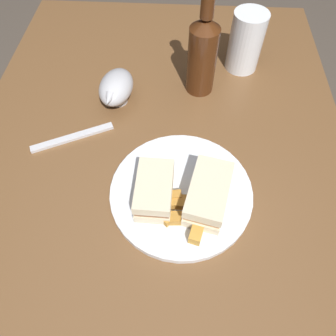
{
  "coord_description": "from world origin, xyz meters",
  "views": [
    {
      "loc": [
        -0.38,
        -0.05,
        1.31
      ],
      "look_at": [
        -0.04,
        -0.03,
        0.81
      ],
      "focal_mm": 33.76,
      "sensor_mm": 36.0,
      "label": 1
    }
  ],
  "objects_px": {
    "sandwich_half_left": "(154,191)",
    "pint_glass": "(245,45)",
    "cider_bottle": "(203,54)",
    "plate": "(181,192)",
    "fork": "(73,137)",
    "sandwich_half_right": "(208,194)",
    "gravy_boat": "(116,87)"
  },
  "relations": [
    {
      "from": "sandwich_half_left",
      "to": "pint_glass",
      "type": "distance_m",
      "value": 0.45
    },
    {
      "from": "pint_glass",
      "to": "gravy_boat",
      "type": "relative_size",
      "value": 1.1
    },
    {
      "from": "cider_bottle",
      "to": "fork",
      "type": "distance_m",
      "value": 0.34
    },
    {
      "from": "fork",
      "to": "plate",
      "type": "bearing_deg",
      "value": -53.21
    },
    {
      "from": "pint_glass",
      "to": "cider_bottle",
      "type": "height_order",
      "value": "cider_bottle"
    },
    {
      "from": "sandwich_half_left",
      "to": "plate",
      "type": "bearing_deg",
      "value": -68.81
    },
    {
      "from": "plate",
      "to": "sandwich_half_left",
      "type": "height_order",
      "value": "sandwich_half_left"
    },
    {
      "from": "sandwich_half_left",
      "to": "fork",
      "type": "height_order",
      "value": "sandwich_half_left"
    },
    {
      "from": "pint_glass",
      "to": "cider_bottle",
      "type": "distance_m",
      "value": 0.14
    },
    {
      "from": "gravy_boat",
      "to": "fork",
      "type": "relative_size",
      "value": 0.73
    },
    {
      "from": "cider_bottle",
      "to": "pint_glass",
      "type": "bearing_deg",
      "value": -50.48
    },
    {
      "from": "pint_glass",
      "to": "sandwich_half_right",
      "type": "bearing_deg",
      "value": 167.19
    },
    {
      "from": "sandwich_half_left",
      "to": "gravy_boat",
      "type": "height_order",
      "value": "gravy_boat"
    },
    {
      "from": "pint_glass",
      "to": "fork",
      "type": "relative_size",
      "value": 0.8
    },
    {
      "from": "plate",
      "to": "gravy_boat",
      "type": "relative_size",
      "value": 2.08
    },
    {
      "from": "sandwich_half_left",
      "to": "gravy_boat",
      "type": "relative_size",
      "value": 0.82
    },
    {
      "from": "sandwich_half_left",
      "to": "sandwich_half_right",
      "type": "distance_m",
      "value": 0.1
    },
    {
      "from": "plate",
      "to": "cider_bottle",
      "type": "bearing_deg",
      "value": -6.44
    },
    {
      "from": "plate",
      "to": "sandwich_half_right",
      "type": "height_order",
      "value": "sandwich_half_right"
    },
    {
      "from": "sandwich_half_right",
      "to": "pint_glass",
      "type": "height_order",
      "value": "pint_glass"
    },
    {
      "from": "plate",
      "to": "pint_glass",
      "type": "xyz_separation_m",
      "value": [
        0.39,
        -0.14,
        0.05
      ]
    },
    {
      "from": "plate",
      "to": "gravy_boat",
      "type": "distance_m",
      "value": 0.29
    },
    {
      "from": "sandwich_half_left",
      "to": "gravy_boat",
      "type": "bearing_deg",
      "value": 22.52
    },
    {
      "from": "fork",
      "to": "sandwich_half_left",
      "type": "bearing_deg",
      "value": -62.64
    },
    {
      "from": "sandwich_half_right",
      "to": "cider_bottle",
      "type": "height_order",
      "value": "cider_bottle"
    },
    {
      "from": "sandwich_half_left",
      "to": "gravy_boat",
      "type": "xyz_separation_m",
      "value": [
        0.26,
        0.11,
        0.0
      ]
    },
    {
      "from": "plate",
      "to": "gravy_boat",
      "type": "bearing_deg",
      "value": 32.92
    },
    {
      "from": "sandwich_half_right",
      "to": "fork",
      "type": "relative_size",
      "value": 0.74
    },
    {
      "from": "pint_glass",
      "to": "cider_bottle",
      "type": "xyz_separation_m",
      "value": [
        -0.09,
        0.11,
        0.04
      ]
    },
    {
      "from": "sandwich_half_right",
      "to": "gravy_boat",
      "type": "height_order",
      "value": "gravy_boat"
    },
    {
      "from": "sandwich_half_left",
      "to": "sandwich_half_right",
      "type": "relative_size",
      "value": 0.81
    },
    {
      "from": "sandwich_half_left",
      "to": "pint_glass",
      "type": "bearing_deg",
      "value": -24.95
    }
  ]
}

